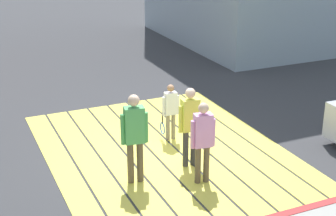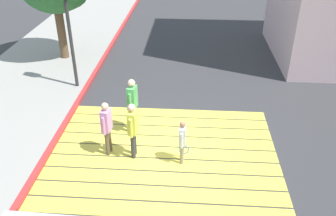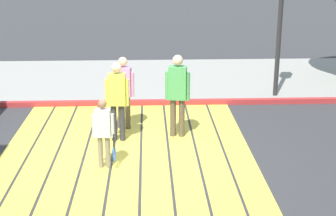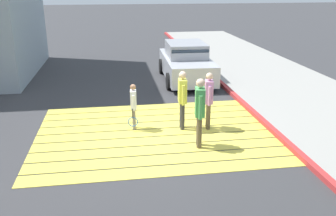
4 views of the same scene
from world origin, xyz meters
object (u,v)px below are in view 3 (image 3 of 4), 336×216
object	(u,v)px
pedestrian_adult_trailing	(117,96)
pedestrian_child_with_racket	(104,130)
pedestrian_adult_lead	(178,90)
pedestrian_adult_side	(123,88)

from	to	relation	value
pedestrian_adult_trailing	pedestrian_child_with_racket	size ratio (longest dim) A/B	1.27
pedestrian_adult_lead	pedestrian_adult_trailing	bearing A→B (deg)	-81.09
pedestrian_adult_trailing	pedestrian_child_with_racket	xyz separation A→B (m)	(1.35, -0.18, -0.23)
pedestrian_adult_side	pedestrian_child_with_racket	distance (m)	2.10
pedestrian_adult_side	pedestrian_child_with_racket	xyz separation A→B (m)	(2.07, -0.27, -0.21)
pedestrian_adult_side	pedestrian_adult_trailing	bearing A→B (deg)	-7.38
pedestrian_adult_lead	pedestrian_child_with_racket	distance (m)	2.12
pedestrian_adult_trailing	pedestrian_child_with_racket	bearing A→B (deg)	-7.50
pedestrian_adult_trailing	pedestrian_adult_side	bearing A→B (deg)	172.62
pedestrian_adult_side	pedestrian_child_with_racket	world-z (taller)	pedestrian_adult_side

